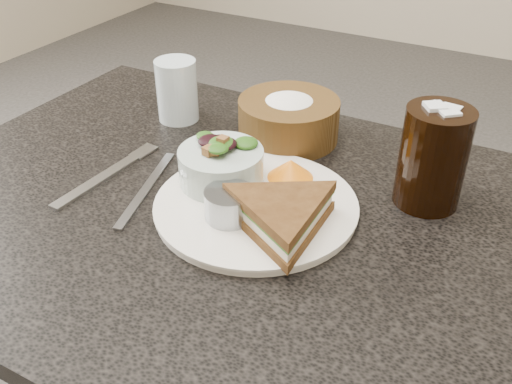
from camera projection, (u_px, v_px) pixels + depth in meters
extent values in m
cube|color=black|center=(241.00, 381.00, 1.01)|extent=(1.00, 0.70, 0.75)
cylinder|color=silver|center=(256.00, 206.00, 0.79)|extent=(0.28, 0.28, 0.01)
cylinder|color=gray|center=(230.00, 204.00, 0.75)|extent=(0.08, 0.08, 0.04)
cone|color=orange|center=(291.00, 169.00, 0.84)|extent=(0.10, 0.10, 0.03)
cube|color=#B5B7B9|center=(102.00, 178.00, 0.86)|extent=(0.03, 0.19, 0.01)
cube|color=#989AA1|center=(147.00, 188.00, 0.84)|extent=(0.07, 0.20, 0.00)
cylinder|color=silver|center=(177.00, 90.00, 1.01)|extent=(0.09, 0.09, 0.11)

